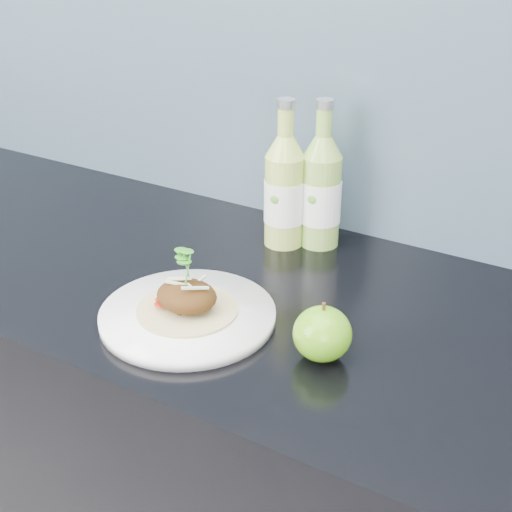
# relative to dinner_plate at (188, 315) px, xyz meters

# --- Properties ---
(kitchen_counter) EXTENTS (4.00, 0.60, 0.90)m
(kitchen_counter) POSITION_rel_dinner_plate_xyz_m (0.10, 0.13, -0.46)
(kitchen_counter) COLOR black
(kitchen_counter) RESTS_ON ground
(subway_backsplash) EXTENTS (4.00, 0.02, 0.70)m
(subway_backsplash) POSITION_rel_dinner_plate_xyz_m (0.10, 0.42, 0.34)
(subway_backsplash) COLOR #759AB9
(subway_backsplash) RESTS_ON kitchen_counter
(dinner_plate) EXTENTS (0.33, 0.33, 0.02)m
(dinner_plate) POSITION_rel_dinner_plate_xyz_m (0.00, 0.00, 0.00)
(dinner_plate) COLOR white
(dinner_plate) RESTS_ON kitchen_counter
(pork_taco) EXTENTS (0.15, 0.15, 0.10)m
(pork_taco) POSITION_rel_dinner_plate_xyz_m (-0.00, 0.00, 0.04)
(pork_taco) COLOR tan
(pork_taco) RESTS_ON dinner_plate
(green_apple) EXTENTS (0.10, 0.10, 0.08)m
(green_apple) POSITION_rel_dinner_plate_xyz_m (0.21, 0.02, 0.03)
(green_apple) COLOR #358B0F
(green_apple) RESTS_ON kitchen_counter
(cider_bottle_left) EXTENTS (0.08, 0.08, 0.26)m
(cider_bottle_left) POSITION_rel_dinner_plate_xyz_m (-0.01, 0.30, 0.09)
(cider_bottle_left) COLOR #ACC652
(cider_bottle_left) RESTS_ON kitchen_counter
(cider_bottle_right) EXTENTS (0.07, 0.07, 0.26)m
(cider_bottle_right) POSITION_rel_dinner_plate_xyz_m (0.05, 0.33, 0.09)
(cider_bottle_right) COLOR #86B44B
(cider_bottle_right) RESTS_ON kitchen_counter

